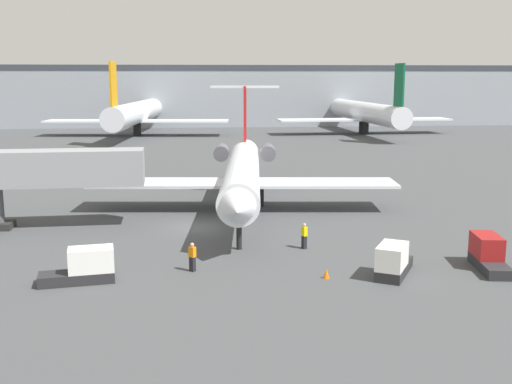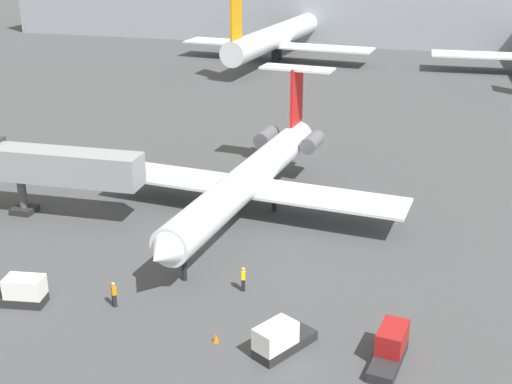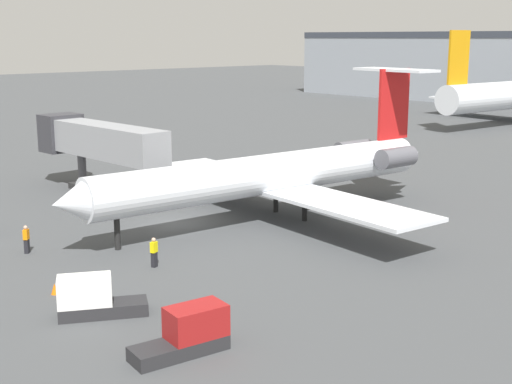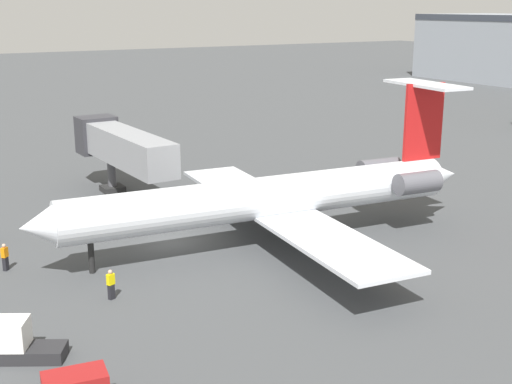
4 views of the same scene
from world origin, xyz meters
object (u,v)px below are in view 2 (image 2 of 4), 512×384
Objects in this scene: regional_jet at (252,175)px; ground_crew_loader at (243,279)px; baggage_tug_spare at (280,340)px; baggage_tug_lead at (390,347)px; traffic_cone_near at (216,338)px; baggage_tug_trailing at (20,292)px; parked_airliner_west_end at (276,37)px; ground_crew_marshaller at (114,294)px; jet_bridge at (42,165)px.

ground_crew_loader is at bearing -76.33° from regional_jet.
baggage_tug_lead is at bearing 8.86° from baggage_tug_spare.
traffic_cone_near is (-9.77, -0.95, -0.56)m from baggage_tug_lead.
baggage_tug_trailing is (-13.00, -5.45, -0.02)m from ground_crew_loader.
ground_crew_marshaller is at bearing -82.61° from parked_airliner_west_end.
baggage_tug_trailing reaches higher than ground_crew_loader.
jet_bridge is 72.46m from parked_airliner_west_end.
ground_crew_loader is (3.05, -12.54, -2.49)m from regional_jet.
traffic_cone_near is 0.01× the size of parked_airliner_west_end.
ground_crew_loader is at bearing -77.24° from parked_airliner_west_end.
regional_jet is 7.47× the size of baggage_tug_lead.
regional_jet is 20.03m from baggage_tug_spare.
baggage_tug_spare is 88.84m from parked_airliner_west_end.
baggage_tug_trailing is at bearing -157.25° from ground_crew_loader.
ground_crew_marshaller is at bearing 165.04° from traffic_cone_near.
baggage_tug_lead reaches higher than traffic_cone_near.
parked_airliner_west_end reaches higher than baggage_tug_lead.
parked_airliner_west_end is at bearing 89.09° from jet_bridge.
jet_bridge reaches higher than ground_crew_loader.
baggage_tug_lead is (9.96, -5.12, -0.02)m from ground_crew_loader.
regional_jet is 69.05m from parked_airliner_west_end.
ground_crew_loader is 0.41× the size of baggage_tug_spare.
baggage_tug_lead is 0.10× the size of parked_airliner_west_end.
jet_bridge reaches higher than traffic_cone_near.
baggage_tug_lead is at bearing -3.44° from ground_crew_marshaller.
ground_crew_marshaller is at bearing 170.03° from baggage_tug_spare.
regional_jet is 18.36× the size of ground_crew_loader.
parked_airliner_west_end is (-28.06, 85.05, 3.45)m from baggage_tug_lead.
ground_crew_marshaller is 1.00× the size of ground_crew_loader.
regional_jet is at bearing 126.37° from baggage_tug_lead.
ground_crew_marshaller is at bearing 13.19° from baggage_tug_trailing.
traffic_cone_near is at bearing -77.99° from parked_airliner_west_end.
regional_jet reaches higher than traffic_cone_near.
ground_crew_marshaller is 8.29m from ground_crew_loader.
baggage_tug_spare is at bearing -56.76° from ground_crew_loader.
ground_crew_loader is (7.21, 4.09, 0.00)m from ground_crew_marshaller.
regional_jet is 17.32m from ground_crew_marshaller.
baggage_tug_trailing is 85.60m from parked_airliner_west_end.
ground_crew_loader is at bearing 152.77° from baggage_tug_lead.
baggage_tug_spare reaches higher than ground_crew_loader.
regional_jet reaches higher than jet_bridge.
baggage_tug_spare is at bearing -171.14° from baggage_tug_lead.
regional_jet is at bearing 99.88° from traffic_cone_near.
baggage_tug_lead is at bearing -23.33° from jet_bridge.
regional_jet reaches higher than baggage_tug_trailing.
jet_bridge reaches higher than baggage_tug_spare.
jet_bridge is 8.86× the size of ground_crew_marshaller.
baggage_tug_trailing is at bearing -179.18° from baggage_tug_lead.
baggage_tug_trailing reaches higher than ground_crew_marshaller.
regional_jet is 22.08m from baggage_tug_lead.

